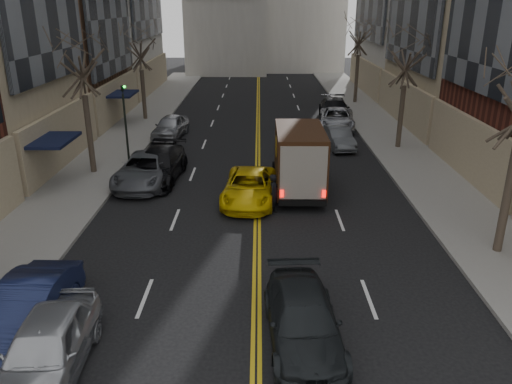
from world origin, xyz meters
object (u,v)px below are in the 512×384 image
taxi (249,187)px  pedestrian (274,194)px  ups_truck (299,159)px  observer_sedan (303,321)px

taxi → pedestrian: 1.75m
taxi → pedestrian: bearing=-46.4°
ups_truck → observer_sedan: (-0.72, -11.65, -0.93)m
observer_sedan → taxi: 10.38m
taxi → pedestrian: (1.10, -1.35, 0.19)m
ups_truck → observer_sedan: bearing=-93.4°
pedestrian → taxi: bearing=59.2°
observer_sedan → pedestrian: pedestrian is taller
ups_truck → pedestrian: bearing=-114.3°
ups_truck → observer_sedan: 11.71m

